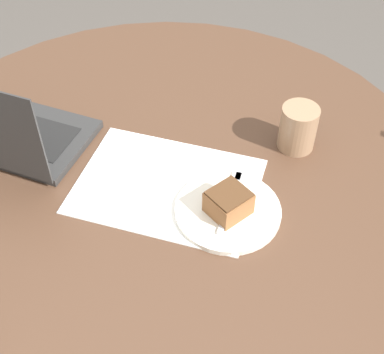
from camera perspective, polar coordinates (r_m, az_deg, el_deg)
The scene contains 8 objects.
ground_plane at distance 1.74m, azimuth -2.45°, elevation -16.24°, with size 12.00×12.00×0.00m, color #4C4742.
dining_table at distance 1.26m, azimuth -3.25°, elevation -4.03°, with size 1.24×1.24×0.72m.
paper_document at distance 1.12m, azimuth -2.69°, elevation -0.95°, with size 0.40×0.31×0.00m.
plate at distance 1.07m, azimuth 3.85°, elevation -3.62°, with size 0.21×0.21×0.01m.
cake_slice at distance 1.04m, azimuth 3.92°, elevation -2.72°, with size 0.10×0.10×0.05m.
fork at distance 1.08m, azimuth 4.31°, elevation -1.95°, with size 0.04×0.17×0.00m.
coffee_glass at distance 1.20m, azimuth 11.24°, elevation 5.17°, with size 0.08×0.08×0.10m.
laptop at distance 1.25m, azimuth -19.43°, elevation 4.67°, with size 0.37×0.28×0.23m.
Camera 1 is at (-0.22, 0.78, 1.54)m, focal length 50.00 mm.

